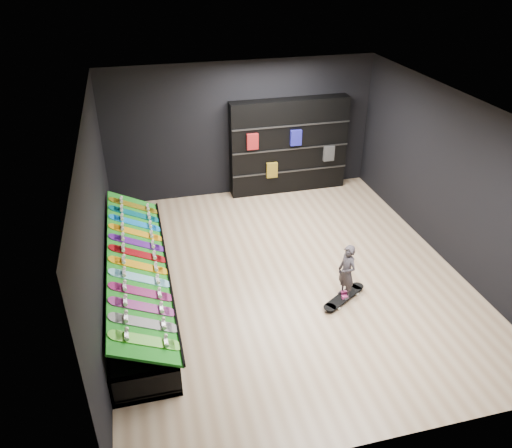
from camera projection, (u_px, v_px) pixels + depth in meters
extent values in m
cube|color=tan|center=(286.00, 275.00, 8.85)|extent=(6.00, 7.00, 0.01)
cube|color=white|center=(292.00, 109.00, 7.36)|extent=(6.00, 7.00, 0.01)
cube|color=black|center=(241.00, 130.00, 11.04)|extent=(6.00, 0.02, 3.00)
cube|color=black|center=(390.00, 349.00, 5.17)|extent=(6.00, 0.02, 3.00)
cube|color=black|center=(98.00, 222.00, 7.47)|extent=(0.02, 7.00, 3.00)
cube|color=black|center=(452.00, 180.00, 8.74)|extent=(0.02, 7.00, 3.00)
cube|color=#116C12|center=(138.00, 261.00, 7.97)|extent=(0.92, 4.50, 0.46)
cube|color=black|center=(289.00, 146.00, 11.33)|extent=(2.70, 0.32, 2.16)
imported|color=black|center=(346.00, 282.00, 8.05)|extent=(0.21, 0.25, 0.58)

